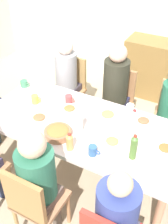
{
  "coord_description": "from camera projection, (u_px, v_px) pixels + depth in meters",
  "views": [
    {
      "loc": [
        1.03,
        -1.89,
        2.5
      ],
      "look_at": [
        0.0,
        0.0,
        0.88
      ],
      "focal_mm": 44.51,
      "sensor_mm": 36.0,
      "label": 1
    }
  ],
  "objects": [
    {
      "name": "ground_plane",
      "position": [
        84.0,
        172.0,
        3.23
      ],
      "size": [
        6.86,
        6.86,
        0.0
      ],
      "primitive_type": "plane",
      "color": "tan"
    },
    {
      "name": "wall_back",
      "position": [
        159.0,
        6.0,
        4.06
      ],
      "size": [
        5.96,
        0.12,
        2.6
      ],
      "primitive_type": "cube",
      "color": "silver",
      "rests_on": "ground_plane"
    },
    {
      "name": "dining_table",
      "position": [
        84.0,
        129.0,
        2.83
      ],
      "size": [
        2.08,
        0.97,
        0.73
      ],
      "color": "beige",
      "rests_on": "ground_plane"
    },
    {
      "name": "person_2",
      "position": [
        117.0,
        217.0,
        2.0
      ],
      "size": [
        0.31,
        0.31,
        1.16
      ],
      "color": "#3E3645",
      "rests_on": "ground_plane"
    },
    {
      "name": "chair_3",
      "position": [
        34.0,
        202.0,
        2.31
      ],
      "size": [
        0.4,
        0.4,
        0.9
      ],
      "color": "#B07B55",
      "rests_on": "ground_plane"
    },
    {
      "name": "person_3",
      "position": [
        38.0,
        177.0,
        2.24
      ],
      "size": [
        0.31,
        0.31,
        1.22
      ],
      "color": "brown",
      "rests_on": "ground_plane"
    },
    {
      "name": "chair_5",
      "position": [
        117.0,
        99.0,
        3.53
      ],
      "size": [
        0.4,
        0.4,
        0.9
      ],
      "color": "tan",
      "rests_on": "ground_plane"
    },
    {
      "name": "person_5",
      "position": [
        115.0,
        86.0,
        3.31
      ],
      "size": [
        0.3,
        0.3,
        1.28
      ],
      "color": "#323347",
      "rests_on": "ground_plane"
    },
    {
      "name": "chair_6",
      "position": [
        70.0,
        86.0,
        3.79
      ],
      "size": [
        0.4,
        0.4,
        0.9
      ],
      "color": "#AF7B50",
      "rests_on": "ground_plane"
    },
    {
      "name": "person_6",
      "position": [
        66.0,
        75.0,
        3.61
      ],
      "size": [
        0.3,
        0.3,
        1.21
      ],
      "color": "#473D48",
      "rests_on": "ground_plane"
    },
    {
      "name": "plate_0",
      "position": [
        69.0,
        109.0,
        2.97
      ],
      "size": [
        0.21,
        0.21,
        0.04
      ],
      "color": "white",
      "rests_on": "dining_table"
    },
    {
      "name": "plate_1",
      "position": [
        143.0,
        121.0,
        2.8
      ],
      "size": [
        0.21,
        0.21,
        0.04
      ],
      "color": "white",
      "rests_on": "dining_table"
    },
    {
      "name": "plate_2",
      "position": [
        108.0,
        115.0,
        2.88
      ],
      "size": [
        0.24,
        0.24,
        0.04
      ],
      "color": "silver",
      "rests_on": "dining_table"
    },
    {
      "name": "plate_3",
      "position": [
        112.0,
        142.0,
        2.56
      ],
      "size": [
        0.21,
        0.21,
        0.04
      ],
      "color": "silver",
      "rests_on": "dining_table"
    },
    {
      "name": "plate_4",
      "position": [
        39.0,
        118.0,
        2.84
      ],
      "size": [
        0.23,
        0.23,
        0.04
      ],
      "color": "silver",
      "rests_on": "dining_table"
    },
    {
      "name": "plate_5",
      "position": [
        165.0,
        149.0,
        2.49
      ],
      "size": [
        0.22,
        0.22,
        0.04
      ],
      "color": "white",
      "rests_on": "dining_table"
    },
    {
      "name": "bowl_0",
      "position": [
        58.0,
        132.0,
        2.62
      ],
      "size": [
        0.26,
        0.26,
        0.08
      ],
      "color": "#A26746",
      "rests_on": "dining_table"
    },
    {
      "name": "cup_0",
      "position": [
        130.0,
        108.0,
        2.92
      ],
      "size": [
        0.12,
        0.08,
        0.09
      ],
      "color": "white",
      "rests_on": "dining_table"
    },
    {
      "name": "cup_1",
      "position": [
        103.0,
        126.0,
        2.71
      ],
      "size": [
        0.11,
        0.07,
        0.07
      ],
      "color": "white",
      "rests_on": "dining_table"
    },
    {
      "name": "cup_2",
      "position": [
        24.0,
        84.0,
        3.34
      ],
      "size": [
        0.12,
        0.09,
        0.08
      ],
      "color": "#448961",
      "rests_on": "dining_table"
    },
    {
      "name": "cup_3",
      "position": [
        69.0,
        99.0,
        3.06
      ],
      "size": [
        0.11,
        0.08,
        0.09
      ],
      "color": "#C24546",
      "rests_on": "dining_table"
    },
    {
      "name": "cup_4",
      "position": [
        93.0,
        151.0,
        2.42
      ],
      "size": [
        0.11,
        0.08,
        0.1
      ],
      "color": "#356095",
      "rests_on": "dining_table"
    },
    {
      "name": "cup_6",
      "position": [
        35.0,
        99.0,
        3.05
      ],
      "size": [
        0.11,
        0.08,
        0.1
      ],
      "color": "#DDCC47",
      "rests_on": "dining_table"
    },
    {
      "name": "bottle_0",
      "position": [
        80.0,
        122.0,
        2.63
      ],
      "size": [
        0.06,
        0.06,
        0.25
      ],
      "color": "silver",
      "rests_on": "dining_table"
    },
    {
      "name": "bottle_1",
      "position": [
        70.0,
        142.0,
        2.45
      ],
      "size": [
        0.06,
        0.06,
        0.18
      ],
      "color": "tan",
      "rests_on": "dining_table"
    },
    {
      "name": "bottle_2",
      "position": [
        134.0,
        119.0,
        2.7
      ],
      "size": [
        0.06,
        0.06,
        0.2
      ],
      "color": "silver",
      "rests_on": "dining_table"
    },
    {
      "name": "bottle_3",
      "position": [
        134.0,
        147.0,
        2.35
      ],
      "size": [
        0.06,
        0.06,
        0.26
      ],
      "color": "#507731",
      "rests_on": "dining_table"
    },
    {
      "name": "side_cabinet",
      "position": [
        148.0,
        68.0,
        4.34
      ],
      "size": [
        0.7,
        0.44,
        0.9
      ],
      "primitive_type": "cube",
      "color": "olive",
      "rests_on": "ground_plane"
    }
  ]
}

